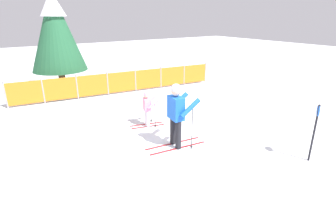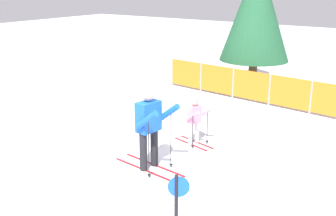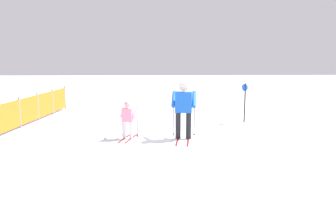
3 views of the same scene
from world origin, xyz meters
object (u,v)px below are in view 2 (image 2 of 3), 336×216
object	(u,v)px
conifer_far	(256,7)
trail_marker	(177,216)
skier_child	(195,117)
safety_fence	(290,92)
skier_adult	(149,120)

from	to	relation	value
conifer_far	trail_marker	xyz separation A→B (m)	(3.60, -10.46, -1.96)
skier_child	safety_fence	world-z (taller)	skier_child
conifer_far	trail_marker	world-z (taller)	conifer_far
skier_child	safety_fence	distance (m)	4.14
skier_adult	safety_fence	size ratio (longest dim) A/B	0.19
skier_child	safety_fence	size ratio (longest dim) A/B	0.13
skier_adult	conifer_far	world-z (taller)	conifer_far
skier_child	trail_marker	world-z (taller)	trail_marker
skier_child	conifer_far	world-z (taller)	conifer_far
skier_child	trail_marker	distance (m)	4.84
skier_adult	trail_marker	world-z (taller)	skier_adult
skier_adult	trail_marker	distance (m)	3.46
safety_fence	trail_marker	world-z (taller)	trail_marker
skier_adult	safety_fence	xyz separation A→B (m)	(0.96, 5.76, -0.54)
trail_marker	safety_fence	bearing A→B (deg)	99.68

